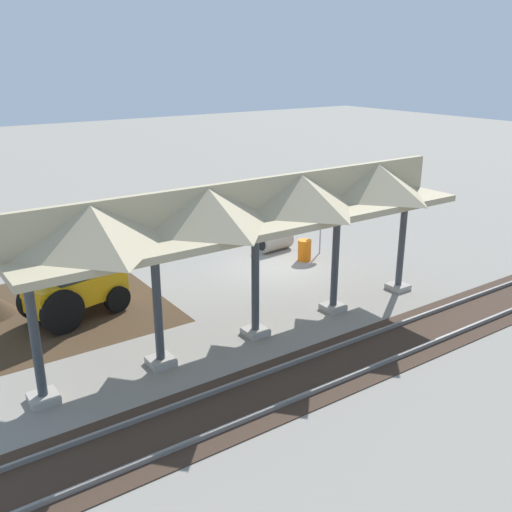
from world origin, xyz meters
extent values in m
plane|color=gray|center=(0.00, 0.00, 0.00)|extent=(120.00, 120.00, 0.00)
cube|color=#42301E|center=(9.49, -1.01, 0.00)|extent=(8.49, 7.00, 0.01)
cube|color=#9E998E|center=(-2.25, 4.37, 0.10)|extent=(0.70, 0.70, 0.20)
cylinder|color=#383D42|center=(-2.25, 4.37, 1.80)|extent=(0.24, 0.24, 3.60)
cube|color=#9E998E|center=(0.97, 4.37, 0.10)|extent=(0.70, 0.70, 0.20)
cylinder|color=#383D42|center=(0.97, 4.37, 1.80)|extent=(0.24, 0.24, 3.60)
cube|color=#9E998E|center=(4.18, 4.37, 0.10)|extent=(0.70, 0.70, 0.20)
cylinder|color=#383D42|center=(4.18, 4.37, 1.80)|extent=(0.24, 0.24, 3.60)
cube|color=#9E998E|center=(7.39, 4.37, 0.10)|extent=(0.70, 0.70, 0.20)
cylinder|color=#383D42|center=(7.39, 4.37, 1.80)|extent=(0.24, 0.24, 3.60)
cube|color=#9E998E|center=(10.60, 4.37, 0.10)|extent=(0.70, 0.70, 0.20)
cylinder|color=#383D42|center=(10.60, 4.37, 1.80)|extent=(0.24, 0.24, 3.60)
cube|color=tan|center=(4.18, 4.37, 3.70)|extent=(14.05, 3.20, 0.20)
cube|color=tan|center=(4.18, 4.37, 4.35)|extent=(14.05, 0.20, 1.10)
pyramid|color=tan|center=(-0.64, 4.37, 4.35)|extent=(2.89, 3.20, 1.10)
pyramid|color=tan|center=(2.57, 4.37, 4.35)|extent=(2.89, 3.20, 1.10)
pyramid|color=tan|center=(5.79, 4.37, 4.35)|extent=(2.89, 3.20, 1.10)
pyramid|color=tan|center=(9.00, 4.37, 4.35)|extent=(2.89, 3.20, 1.10)
cube|color=slate|center=(0.00, 6.53, 0.07)|extent=(60.00, 0.08, 0.15)
cube|color=slate|center=(0.00, 7.96, 0.07)|extent=(60.00, 0.08, 0.15)
cube|color=#38281E|center=(0.00, 7.24, 0.01)|extent=(60.00, 2.58, 0.03)
cylinder|color=gray|center=(-2.58, -0.44, 1.01)|extent=(0.06, 0.06, 2.03)
cylinder|color=red|center=(-2.58, -0.44, 1.84)|extent=(0.74, 0.22, 0.76)
cube|color=orange|center=(8.24, -0.07, 0.97)|extent=(3.42, 2.04, 0.90)
cube|color=#1E262D|center=(8.43, -0.02, 2.12)|extent=(1.54, 1.45, 1.40)
cube|color=orange|center=(7.25, -0.32, 1.67)|extent=(1.38, 1.34, 0.50)
cylinder|color=black|center=(9.34, -0.53, 0.70)|extent=(1.43, 0.63, 1.40)
cylinder|color=black|center=(9.00, 0.85, 0.70)|extent=(1.43, 0.63, 1.40)
cylinder|color=black|center=(7.34, -0.97, 0.45)|extent=(0.95, 0.51, 0.90)
cylinder|color=black|center=(7.03, 0.29, 0.45)|extent=(0.95, 0.51, 0.90)
cylinder|color=orange|center=(10.24, 0.43, 2.08)|extent=(1.08, 0.43, 1.41)
cylinder|color=#9E9384|center=(-1.19, -1.90, 0.43)|extent=(1.62, 1.00, 0.86)
cylinder|color=black|center=(-0.42, -1.83, 0.43)|extent=(0.07, 0.56, 0.56)
cylinder|color=orange|center=(-1.43, -0.09, 0.45)|extent=(0.56, 0.56, 0.90)
camera|label=1|loc=(13.21, 17.46, 8.13)|focal=40.00mm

